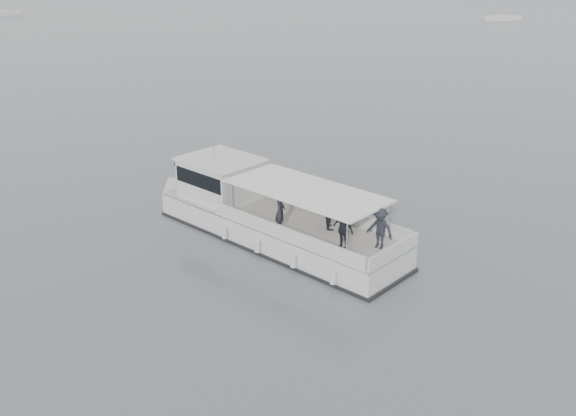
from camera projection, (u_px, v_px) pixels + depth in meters
The scene contains 2 objects.
ground at pixel (144, 230), 28.33m from camera, with size 1400.00×1400.00×0.00m, color #576066.
tour_boat at pixel (258, 213), 27.75m from camera, with size 13.41×5.68×5.60m.
Camera 1 is at (18.56, -19.12, 11.58)m, focal length 40.00 mm.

